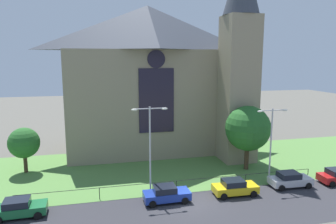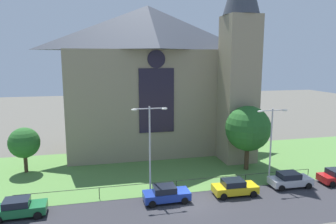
% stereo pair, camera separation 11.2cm
% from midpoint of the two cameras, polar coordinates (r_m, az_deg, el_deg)
% --- Properties ---
extents(ground, '(160.00, 160.00, 0.00)m').
position_cam_midpoint_polar(ground, '(38.75, -0.16, -9.73)').
color(ground, '#56544C').
extents(road_asphalt, '(120.00, 8.00, 0.01)m').
position_cam_midpoint_polar(road_asphalt, '(28.11, 5.57, -17.59)').
color(road_asphalt, '#2D2D33').
rests_on(road_asphalt, ground).
extents(grass_verge, '(120.00, 20.00, 0.01)m').
position_cam_midpoint_polar(grass_verge, '(36.92, 0.54, -10.73)').
color(grass_verge, '#517F3D').
rests_on(grass_verge, ground).
extents(church_building, '(23.20, 16.20, 26.00)m').
position_cam_midpoint_polar(church_building, '(44.29, -2.39, 6.28)').
color(church_building, gray).
rests_on(church_building, ground).
extents(iron_railing, '(29.49, 0.07, 1.13)m').
position_cam_midpoint_polar(iron_railing, '(31.43, 1.62, -12.57)').
color(iron_railing, black).
rests_on(iron_railing, ground).
extents(tree_left_far, '(3.46, 3.46, 5.20)m').
position_cam_midpoint_polar(tree_left_far, '(39.24, -24.50, -5.11)').
color(tree_left_far, '#423021').
rests_on(tree_left_far, ground).
extents(tree_right_near, '(5.22, 5.22, 7.53)m').
position_cam_midpoint_polar(tree_right_near, '(37.52, 14.34, -2.91)').
color(tree_right_near, '#423021').
rests_on(tree_right_near, ground).
extents(streetlamp_near, '(3.37, 0.26, 8.54)m').
position_cam_midpoint_polar(streetlamp_near, '(29.41, -3.21, -5.03)').
color(streetlamp_near, '#B2B2B7').
rests_on(streetlamp_near, ground).
extents(streetlamp_far, '(3.37, 0.26, 7.91)m').
position_cam_midpoint_polar(streetlamp_far, '(33.90, 18.26, -4.14)').
color(streetlamp_far, '#B2B2B7').
rests_on(streetlamp_far, ground).
extents(parked_car_green, '(4.26, 2.14, 1.51)m').
position_cam_midpoint_polar(parked_car_green, '(29.66, -25.26, -15.41)').
color(parked_car_green, '#196033').
rests_on(parked_car_green, ground).
extents(parked_car_blue, '(4.21, 2.05, 1.51)m').
position_cam_midpoint_polar(parked_car_blue, '(29.48, -0.25, -14.60)').
color(parked_car_blue, '#1E3899').
rests_on(parked_car_blue, ground).
extents(parked_car_yellow, '(4.25, 2.12, 1.51)m').
position_cam_midpoint_polar(parked_car_yellow, '(31.49, 12.05, -13.19)').
color(parked_car_yellow, gold).
rests_on(parked_car_yellow, ground).
extents(parked_car_silver, '(4.26, 2.14, 1.51)m').
position_cam_midpoint_polar(parked_car_silver, '(34.90, 21.28, -11.34)').
color(parked_car_silver, '#B7B7BC').
rests_on(parked_car_silver, ground).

